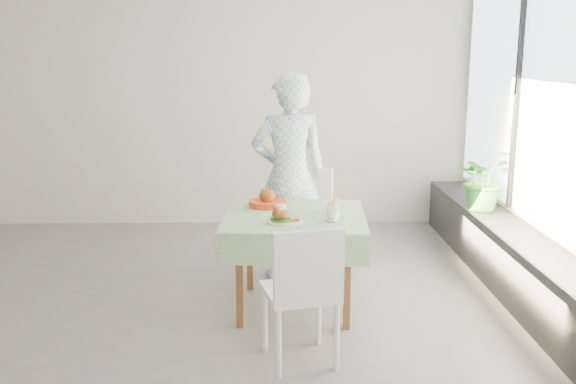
{
  "coord_description": "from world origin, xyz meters",
  "views": [
    {
      "loc": [
        0.82,
        -4.73,
        1.93
      ],
      "look_at": [
        0.92,
        -0.01,
        0.91
      ],
      "focal_mm": 40.0,
      "sensor_mm": 36.0,
      "label": 1
    }
  ],
  "objects_px": {
    "main_dish": "(283,216)",
    "chair_far": "(301,246)",
    "potted_plant": "(483,179)",
    "cafe_table": "(295,251)",
    "chair_near": "(300,320)",
    "diner": "(289,176)",
    "juice_cup_orange": "(333,206)"
  },
  "relations": [
    {
      "from": "main_dish",
      "to": "chair_far",
      "type": "bearing_deg",
      "value": 79.39
    },
    {
      "from": "main_dish",
      "to": "potted_plant",
      "type": "xyz_separation_m",
      "value": [
        1.88,
        1.34,
        -0.0
      ]
    },
    {
      "from": "potted_plant",
      "to": "main_dish",
      "type": "bearing_deg",
      "value": -144.43
    },
    {
      "from": "cafe_table",
      "to": "chair_near",
      "type": "xyz_separation_m",
      "value": [
        0.01,
        -0.89,
        -0.18
      ]
    },
    {
      "from": "cafe_table",
      "to": "diner",
      "type": "height_order",
      "value": "diner"
    },
    {
      "from": "main_dish",
      "to": "diner",
      "type": "bearing_deg",
      "value": 86.06
    },
    {
      "from": "chair_near",
      "to": "juice_cup_orange",
      "type": "height_order",
      "value": "juice_cup_orange"
    },
    {
      "from": "chair_far",
      "to": "main_dish",
      "type": "relative_size",
      "value": 3.48
    },
    {
      "from": "diner",
      "to": "potted_plant",
      "type": "height_order",
      "value": "diner"
    },
    {
      "from": "juice_cup_orange",
      "to": "potted_plant",
      "type": "relative_size",
      "value": 0.43
    },
    {
      "from": "chair_far",
      "to": "diner",
      "type": "height_order",
      "value": "diner"
    },
    {
      "from": "potted_plant",
      "to": "diner",
      "type": "bearing_deg",
      "value": -168.25
    },
    {
      "from": "diner",
      "to": "juice_cup_orange",
      "type": "height_order",
      "value": "diner"
    },
    {
      "from": "main_dish",
      "to": "juice_cup_orange",
      "type": "distance_m",
      "value": 0.46
    },
    {
      "from": "diner",
      "to": "juice_cup_orange",
      "type": "xyz_separation_m",
      "value": [
        0.31,
        -0.71,
        -0.09
      ]
    },
    {
      "from": "chair_far",
      "to": "main_dish",
      "type": "xyz_separation_m",
      "value": [
        -0.17,
        -0.89,
        0.49
      ]
    },
    {
      "from": "diner",
      "to": "main_dish",
      "type": "xyz_separation_m",
      "value": [
        -0.07,
        -0.97,
        -0.11
      ]
    },
    {
      "from": "chair_far",
      "to": "potted_plant",
      "type": "height_order",
      "value": "potted_plant"
    },
    {
      "from": "chair_far",
      "to": "juice_cup_orange",
      "type": "distance_m",
      "value": 0.84
    },
    {
      "from": "cafe_table",
      "to": "potted_plant",
      "type": "height_order",
      "value": "potted_plant"
    },
    {
      "from": "cafe_table",
      "to": "potted_plant",
      "type": "relative_size",
      "value": 1.91
    },
    {
      "from": "cafe_table",
      "to": "main_dish",
      "type": "relative_size",
      "value": 4.02
    },
    {
      "from": "chair_far",
      "to": "chair_near",
      "type": "relative_size",
      "value": 1.04
    },
    {
      "from": "main_dish",
      "to": "juice_cup_orange",
      "type": "height_order",
      "value": "juice_cup_orange"
    },
    {
      "from": "diner",
      "to": "potted_plant",
      "type": "xyz_separation_m",
      "value": [
        1.81,
        0.38,
        -0.11
      ]
    },
    {
      "from": "diner",
      "to": "chair_far",
      "type": "bearing_deg",
      "value": 136.63
    },
    {
      "from": "main_dish",
      "to": "potted_plant",
      "type": "distance_m",
      "value": 2.31
    },
    {
      "from": "juice_cup_orange",
      "to": "diner",
      "type": "bearing_deg",
      "value": 113.83
    },
    {
      "from": "cafe_table",
      "to": "chair_far",
      "type": "height_order",
      "value": "chair_far"
    },
    {
      "from": "main_dish",
      "to": "juice_cup_orange",
      "type": "bearing_deg",
      "value": 33.78
    },
    {
      "from": "chair_near",
      "to": "diner",
      "type": "distance_m",
      "value": 1.74
    },
    {
      "from": "chair_far",
      "to": "juice_cup_orange",
      "type": "xyz_separation_m",
      "value": [
        0.21,
        -0.64,
        0.51
      ]
    }
  ]
}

